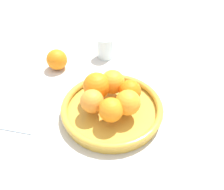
{
  "coord_description": "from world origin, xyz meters",
  "views": [
    {
      "loc": [
        -0.32,
        0.35,
        0.52
      ],
      "look_at": [
        0.0,
        0.0,
        0.08
      ],
      "focal_mm": 35.0,
      "sensor_mm": 36.0,
      "label": 1
    }
  ],
  "objects": [
    {
      "name": "fruit_bowl",
      "position": [
        0.0,
        0.0,
        0.02
      ],
      "size": [
        0.32,
        0.32,
        0.04
      ],
      "color": "gold",
      "rests_on": "ground_plane"
    },
    {
      "name": "napkin_folded",
      "position": [
        0.2,
        0.2,
        0.0
      ],
      "size": [
        0.18,
        0.18,
        0.01
      ],
      "primitive_type": "cube",
      "rotation": [
        0.0,
        0.0,
        0.54
      ],
      "color": "silver",
      "rests_on": "ground_plane"
    },
    {
      "name": "drinking_glass",
      "position": [
        0.24,
        -0.22,
        0.04
      ],
      "size": [
        0.07,
        0.07,
        0.09
      ],
      "primitive_type": "cylinder",
      "color": "silver",
      "rests_on": "ground_plane"
    },
    {
      "name": "ground_plane",
      "position": [
        0.0,
        0.0,
        0.0
      ],
      "size": [
        4.0,
        4.0,
        0.0
      ],
      "primitive_type": "plane",
      "color": "beige"
    },
    {
      "name": "stray_orange",
      "position": [
        0.32,
        -0.03,
        0.04
      ],
      "size": [
        0.08,
        0.08,
        0.08
      ],
      "primitive_type": "sphere",
      "color": "orange",
      "rests_on": "ground_plane"
    },
    {
      "name": "orange_pile",
      "position": [
        0.01,
        -0.0,
        0.08
      ],
      "size": [
        0.19,
        0.18,
        0.08
      ],
      "color": "orange",
      "rests_on": "fruit_bowl"
    }
  ]
}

